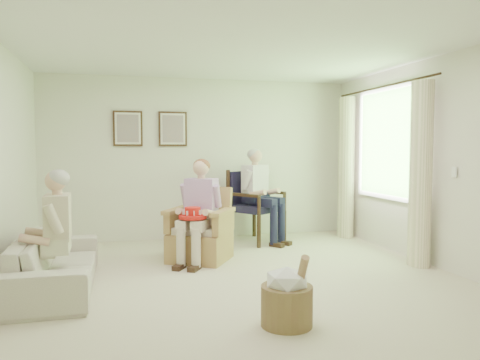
% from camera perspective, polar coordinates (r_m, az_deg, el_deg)
% --- Properties ---
extents(floor, '(5.50, 5.50, 0.00)m').
position_cam_1_polar(floor, '(5.21, 0.49, -12.57)').
color(floor, beige).
rests_on(floor, ground).
extents(back_wall, '(5.00, 0.04, 2.60)m').
position_cam_1_polar(back_wall, '(7.68, -4.85, 2.60)').
color(back_wall, silver).
rests_on(back_wall, ground).
extents(front_wall, '(5.00, 0.04, 2.60)m').
position_cam_1_polar(front_wall, '(2.45, 17.46, -0.53)').
color(front_wall, silver).
rests_on(front_wall, ground).
extents(right_wall, '(0.04, 5.50, 2.60)m').
position_cam_1_polar(right_wall, '(6.14, 23.66, 1.93)').
color(right_wall, silver).
rests_on(right_wall, ground).
extents(ceiling, '(5.00, 5.50, 0.02)m').
position_cam_1_polar(ceiling, '(5.12, 0.51, 16.58)').
color(ceiling, white).
rests_on(ceiling, back_wall).
extents(window, '(0.13, 2.50, 1.63)m').
position_cam_1_polar(window, '(7.10, 17.48, 4.62)').
color(window, '#2D6B23').
rests_on(window, right_wall).
extents(curtain_left, '(0.34, 0.34, 2.30)m').
position_cam_1_polar(curtain_left, '(6.22, 21.14, 0.64)').
color(curtain_left, '#FFEBC7').
rests_on(curtain_left, ground).
extents(curtain_right, '(0.34, 0.34, 2.30)m').
position_cam_1_polar(curtain_right, '(7.89, 12.81, 1.46)').
color(curtain_right, '#FFEBC7').
rests_on(curtain_right, ground).
extents(framed_print_left, '(0.45, 0.05, 0.55)m').
position_cam_1_polar(framed_print_left, '(7.54, -13.52, 6.13)').
color(framed_print_left, '#382114').
rests_on(framed_print_left, back_wall).
extents(framed_print_right, '(0.45, 0.05, 0.55)m').
position_cam_1_polar(framed_print_right, '(7.59, -8.19, 6.18)').
color(framed_print_right, '#382114').
rests_on(framed_print_right, back_wall).
extents(wicker_armchair, '(0.74, 0.74, 0.95)m').
position_cam_1_polar(wicker_armchair, '(6.24, -4.95, -6.96)').
color(wicker_armchair, '#B27A54').
rests_on(wicker_armchair, ground).
extents(wood_armchair, '(0.72, 0.67, 1.11)m').
position_cam_1_polar(wood_armchair, '(7.44, 1.80, -2.79)').
color(wood_armchair, black).
rests_on(wood_armchair, ground).
extents(sofa, '(1.92, 0.75, 0.56)m').
position_cam_1_polar(sofa, '(5.33, -21.50, -9.36)').
color(sofa, beige).
rests_on(sofa, ground).
extents(person_wicker, '(0.40, 0.63, 1.31)m').
position_cam_1_polar(person_wicker, '(6.04, -4.78, -2.96)').
color(person_wicker, beige).
rests_on(person_wicker, ground).
extents(person_dark, '(0.40, 0.63, 1.44)m').
position_cam_1_polar(person_dark, '(7.25, 2.21, -0.96)').
color(person_dark, '#171833').
rests_on(person_dark, ground).
extents(person_sofa, '(0.42, 0.62, 1.23)m').
position_cam_1_polar(person_sofa, '(5.11, -21.81, -5.21)').
color(person_sofa, beige).
rests_on(person_sofa, ground).
extents(red_hat, '(0.35, 0.35, 0.14)m').
position_cam_1_polar(red_hat, '(5.87, -5.79, -4.20)').
color(red_hat, red).
rests_on(red_hat, person_wicker).
extents(hatbox, '(0.58, 0.58, 0.64)m').
position_cam_1_polar(hatbox, '(4.02, 5.75, -13.93)').
color(hatbox, '#A08D57').
rests_on(hatbox, ground).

